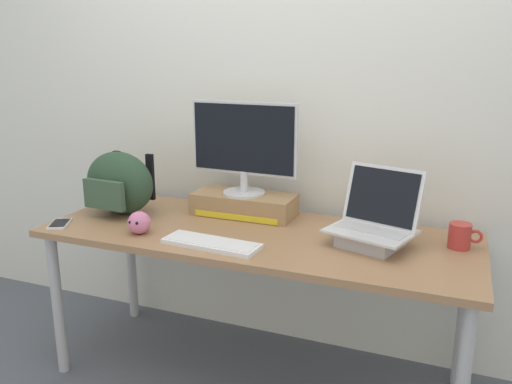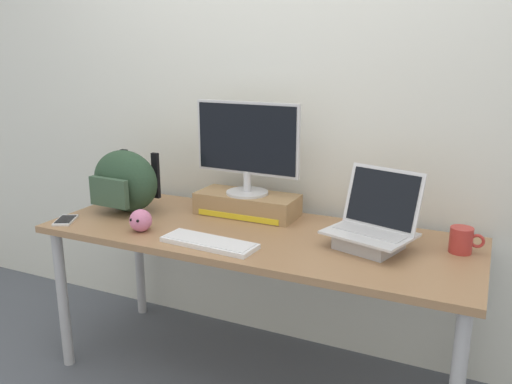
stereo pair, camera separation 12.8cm
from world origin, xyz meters
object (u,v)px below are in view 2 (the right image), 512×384
external_keyboard (209,242)px  messenger_backpack (125,181)px  open_laptop (371,233)px  coffee_mug (462,240)px  plush_toy (141,220)px  cell_phone (66,220)px  toner_box_yellow (247,204)px  desktop_monitor (247,146)px

external_keyboard → messenger_backpack: bearing=162.6°
open_laptop → coffee_mug: 0.35m
open_laptop → messenger_backpack: bearing=-162.3°
coffee_mug → plush_toy: bearing=-165.8°
cell_phone → messenger_backpack: bearing=32.2°
cell_phone → coffee_mug: bearing=-14.5°
plush_toy → toner_box_yellow: bearing=52.9°
toner_box_yellow → desktop_monitor: desktop_monitor is taller
coffee_mug → desktop_monitor: bearing=174.8°
cell_phone → toner_box_yellow: bearing=5.6°
toner_box_yellow → plush_toy: toner_box_yellow is taller
coffee_mug → messenger_backpack: bearing=-175.9°
external_keyboard → plush_toy: size_ratio=4.16×
toner_box_yellow → messenger_backpack: size_ratio=1.32×
toner_box_yellow → desktop_monitor: 0.29m
open_laptop → messenger_backpack: size_ratio=1.03×
desktop_monitor → cell_phone: bearing=-145.3°
toner_box_yellow → plush_toy: bearing=-127.1°
plush_toy → coffee_mug: bearing=14.2°
cell_phone → plush_toy: plush_toy is taller
open_laptop → coffee_mug: (0.33, 0.10, -0.01)m
messenger_backpack → plush_toy: messenger_backpack is taller
toner_box_yellow → messenger_backpack: messenger_backpack is taller
toner_box_yellow → external_keyboard: (0.04, -0.44, -0.04)m
coffee_mug → cell_phone: (-1.69, -0.36, -0.05)m
toner_box_yellow → plush_toy: size_ratio=4.95×
external_keyboard → messenger_backpack: 0.66m
external_keyboard → coffee_mug: size_ratio=3.16×
external_keyboard → messenger_backpack: size_ratio=1.11×
desktop_monitor → external_keyboard: bearing=-82.0°
desktop_monitor → open_laptop: (0.64, -0.19, -0.27)m
messenger_backpack → plush_toy: size_ratio=3.76×
coffee_mug → external_keyboard: bearing=-159.5°
external_keyboard → plush_toy: plush_toy is taller
desktop_monitor → coffee_mug: size_ratio=4.07×
toner_box_yellow → open_laptop: 0.67m
desktop_monitor → cell_phone: desktop_monitor is taller
cell_phone → external_keyboard: bearing=-25.5°
toner_box_yellow → messenger_backpack: bearing=-160.5°
messenger_backpack → open_laptop: bearing=3.6°
toner_box_yellow → desktop_monitor: bearing=-93.6°
toner_box_yellow → coffee_mug: (0.97, -0.09, -0.00)m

